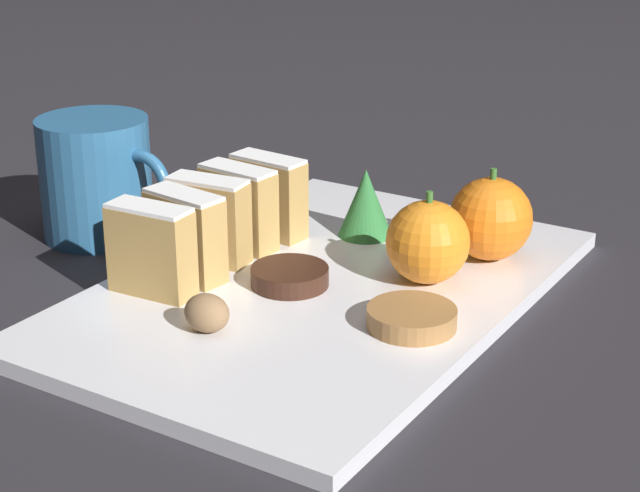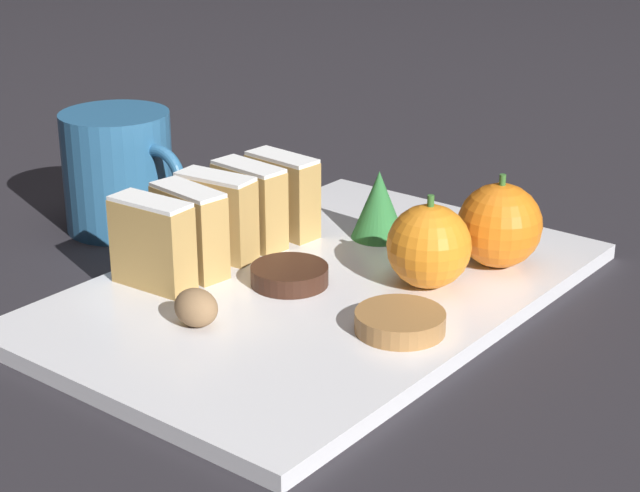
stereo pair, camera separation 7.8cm
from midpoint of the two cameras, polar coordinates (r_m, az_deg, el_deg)
name	(u,v)px [view 2 (the right image)]	position (r m, az deg, el deg)	size (l,w,h in m)	color
ground_plane	(320,298)	(0.80, 2.81, -2.86)	(6.00, 6.00, 0.00)	#28262B
serving_platter	(320,291)	(0.80, 2.81, -2.47)	(0.28, 0.42, 0.01)	white
stollen_slice_front	(152,243)	(0.78, -6.12, 0.09)	(0.06, 0.03, 0.07)	tan
stollen_slice_second	(189,230)	(0.80, -4.23, 0.79)	(0.07, 0.03, 0.07)	tan
stollen_slice_third	(217,216)	(0.83, -2.88, 1.56)	(0.07, 0.03, 0.07)	tan
stollen_slice_fourth	(249,205)	(0.86, -1.19, 2.17)	(0.06, 0.03, 0.07)	tan
stollen_slice_fifth	(282,195)	(0.88, 0.52, 2.72)	(0.06, 0.03, 0.07)	tan
orange_near	(500,225)	(0.83, 12.23, 1.04)	(0.07, 0.07, 0.07)	orange
orange_far	(429,246)	(0.79, 8.68, -0.07)	(0.06, 0.06, 0.07)	orange
walnut	(196,308)	(0.72, -3.57, -3.37)	(0.03, 0.03, 0.03)	#8E6B47
chocolate_cookie	(290,275)	(0.79, 1.19, -1.62)	(0.06, 0.06, 0.01)	#381E14
gingerbread_cookie	(400,322)	(0.72, 7.40, -4.10)	(0.06, 0.06, 0.01)	#A3703D
evergreen_sprig	(379,204)	(0.88, 5.71, 2.17)	(0.05, 0.05, 0.06)	#2D7538
coffee_mug	(119,171)	(0.93, -8.31, 3.92)	(0.13, 0.09, 0.10)	#2D6693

